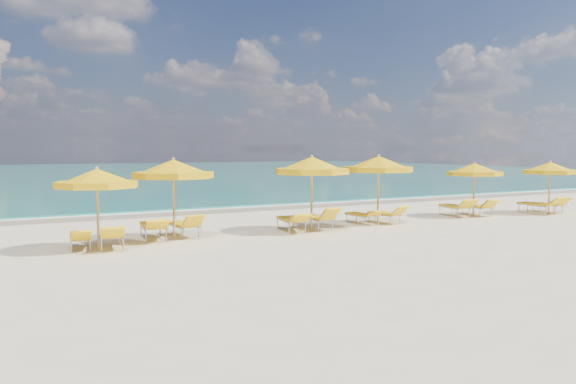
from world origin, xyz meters
TOP-DOWN VIEW (x-y plane):
  - ground_plane at (0.00, 0.00)m, footprint 120.00×120.00m
  - ocean at (0.00, 48.00)m, footprint 120.00×80.00m
  - wet_sand_band at (0.00, 7.40)m, footprint 120.00×2.60m
  - foam_line at (0.00, 8.20)m, footprint 120.00×1.20m
  - whitecap_near at (-6.00, 17.00)m, footprint 14.00×0.36m
  - whitecap_far at (8.00, 24.00)m, footprint 18.00×0.30m
  - umbrella_2 at (-6.85, -0.38)m, footprint 2.40×2.40m
  - umbrella_3 at (-4.51, 0.40)m, footprint 2.85×2.85m
  - umbrella_4 at (-0.01, -0.16)m, footprint 2.54×2.54m
  - umbrella_5 at (3.01, 0.21)m, footprint 3.13×3.13m
  - umbrella_6 at (7.88, 0.25)m, footprint 2.34×2.34m
  - umbrella_7 at (11.47, -0.53)m, footprint 2.83×2.83m
  - lounger_2_left at (-7.26, 0.06)m, footprint 0.70×1.67m
  - lounger_2_right at (-6.49, -0.16)m, footprint 0.85×1.96m
  - lounger_3_left at (-5.04, 0.79)m, footprint 0.93×2.11m
  - lounger_3_right at (-4.07, 0.88)m, footprint 0.71×1.82m
  - lounger_4_left at (-0.55, 0.23)m, footprint 0.96×2.03m
  - lounger_4_right at (0.45, 0.32)m, footprint 0.69×1.88m
  - lounger_5_left at (2.60, 0.63)m, footprint 0.70×1.72m
  - lounger_5_right at (3.51, 0.42)m, footprint 0.74×1.71m
  - lounger_6_left at (7.33, 0.71)m, footprint 1.01×2.00m
  - lounger_6_right at (8.41, 0.53)m, footprint 0.91×1.87m
  - lounger_7_left at (11.05, -0.29)m, footprint 0.70×1.97m
  - lounger_7_right at (11.95, -0.15)m, footprint 0.61×1.67m

SIDE VIEW (x-z plane):
  - ground_plane at x=0.00m, z-range 0.00..0.00m
  - ocean at x=0.00m, z-range -0.15..0.15m
  - wet_sand_band at x=0.00m, z-range -0.01..0.01m
  - foam_line at x=0.00m, z-range -0.01..0.01m
  - whitecap_near at x=-6.00m, z-range -0.03..0.03m
  - whitecap_far at x=8.00m, z-range -0.03..0.03m
  - lounger_2_left at x=-7.26m, z-range -0.14..0.53m
  - lounger_5_left at x=2.60m, z-range -0.11..0.50m
  - lounger_5_right at x=3.51m, z-range -0.16..0.57m
  - lounger_7_right at x=11.95m, z-range -0.17..0.58m
  - lounger_6_right at x=8.41m, z-range -0.17..0.60m
  - lounger_3_right at x=-4.07m, z-range -0.18..0.62m
  - lounger_2_right at x=-6.49m, z-range -0.15..0.61m
  - lounger_4_left at x=-0.55m, z-range -0.14..0.59m
  - lounger_4_right at x=0.45m, z-range -0.19..0.65m
  - lounger_6_left at x=7.33m, z-range -0.17..0.64m
  - lounger_7_left at x=11.05m, z-range -0.17..0.64m
  - lounger_3_left at x=-5.04m, z-range -0.14..0.62m
  - umbrella_6 at x=7.88m, z-range 0.78..2.99m
  - umbrella_7 at x=11.47m, z-range 0.79..3.03m
  - umbrella_2 at x=-6.85m, z-range 0.80..3.06m
  - umbrella_3 at x=-4.51m, z-range 0.87..3.35m
  - umbrella_4 at x=-0.01m, z-range 0.89..3.43m
  - umbrella_5 at x=3.01m, z-range 0.90..3.43m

